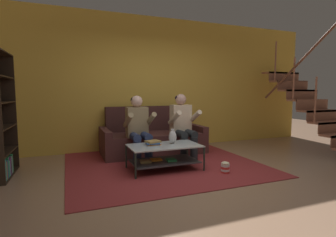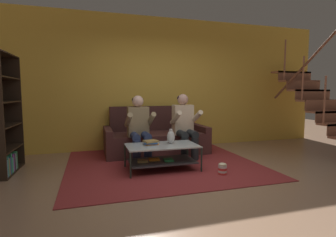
# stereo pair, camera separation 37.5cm
# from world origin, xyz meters

# --- Properties ---
(ground) EXTENTS (16.80, 16.80, 0.00)m
(ground) POSITION_xyz_m (0.00, 0.00, 0.00)
(ground) COLOR #9A745A
(back_partition) EXTENTS (8.40, 0.12, 2.90)m
(back_partition) POSITION_xyz_m (0.00, 2.46, 1.45)
(back_partition) COLOR gold
(back_partition) RESTS_ON ground
(staircase_run) EXTENTS (0.94, 2.22, 2.67)m
(staircase_run) POSITION_xyz_m (3.24, 0.96, 1.00)
(staircase_run) COLOR #9C5F47
(staircase_run) RESTS_ON ground
(couch) EXTENTS (2.06, 0.95, 0.95)m
(couch) POSITION_xyz_m (-0.12, 1.90, 0.30)
(couch) COLOR #4C2927
(couch) RESTS_ON ground
(person_seated_left) EXTENTS (0.50, 0.58, 1.19)m
(person_seated_left) POSITION_xyz_m (-0.56, 1.34, 0.65)
(person_seated_left) COLOR navy
(person_seated_left) RESTS_ON ground
(person_seated_right) EXTENTS (0.50, 0.58, 1.21)m
(person_seated_right) POSITION_xyz_m (0.32, 1.34, 0.66)
(person_seated_right) COLOR #22272A
(person_seated_right) RESTS_ON ground
(coffee_table) EXTENTS (1.14, 0.64, 0.41)m
(coffee_table) POSITION_xyz_m (-0.33, 0.66, 0.27)
(coffee_table) COLOR silver
(coffee_table) RESTS_ON ground
(area_rug) EXTENTS (3.19, 3.18, 0.01)m
(area_rug) POSITION_xyz_m (-0.22, 1.15, 0.01)
(area_rug) COLOR maroon
(area_rug) RESTS_ON ground
(vase) EXTENTS (0.13, 0.13, 0.24)m
(vase) POSITION_xyz_m (-0.15, 0.74, 0.52)
(vase) COLOR silver
(vase) RESTS_ON coffee_table
(book_stack) EXTENTS (0.25, 0.22, 0.07)m
(book_stack) POSITION_xyz_m (-0.48, 0.75, 0.44)
(book_stack) COLOR orange
(book_stack) RESTS_ON coffee_table
(bookshelf) EXTENTS (0.32, 0.95, 1.83)m
(bookshelf) POSITION_xyz_m (-2.72, 1.19, 0.72)
(bookshelf) COLOR black
(bookshelf) RESTS_ON ground
(popcorn_tub) EXTENTS (0.13, 0.13, 0.18)m
(popcorn_tub) POSITION_xyz_m (0.49, 0.15, 0.09)
(popcorn_tub) COLOR red
(popcorn_tub) RESTS_ON ground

